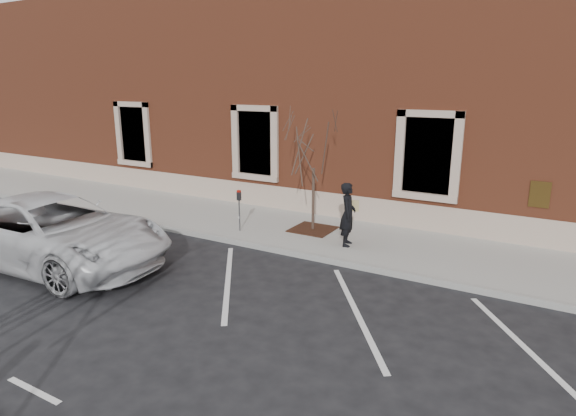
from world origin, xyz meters
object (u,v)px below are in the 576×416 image
Objects in this scene: parking_meter at (239,203)px; white_truck at (53,231)px; man at (348,214)px; sapling at (314,151)px.

white_truck is at bearing -139.47° from parking_meter.
white_truck is (-5.97, -4.64, -0.16)m from man.
parking_meter is at bearing 82.15° from man.
sapling is 7.26m from white_truck.
sapling is 0.55× the size of white_truck.
man is at bearing -10.26° from parking_meter.
man is 0.28× the size of white_truck.
sapling is (-1.45, 0.78, 1.53)m from man.
sapling reaches higher than parking_meter.
man is 0.51× the size of sapling.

